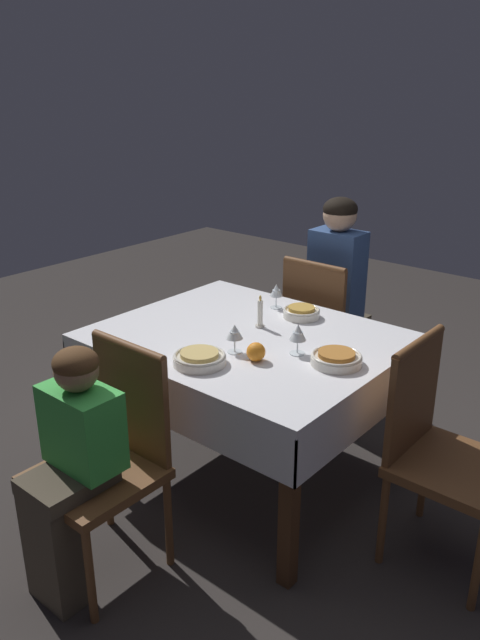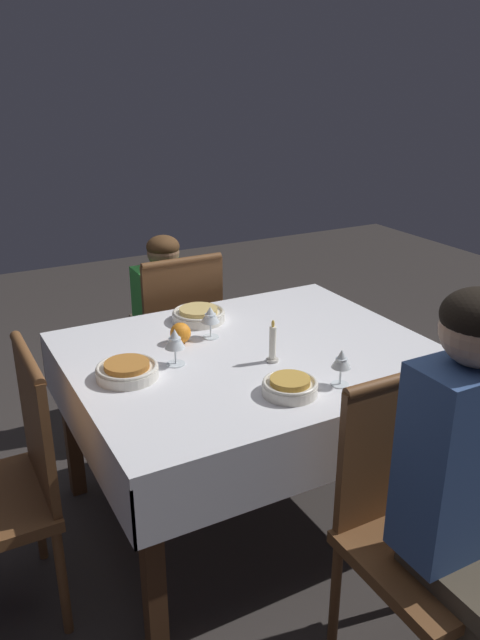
{
  "view_description": "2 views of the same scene",
  "coord_description": "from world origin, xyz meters",
  "px_view_note": "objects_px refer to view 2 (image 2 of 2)",
  "views": [
    {
      "loc": [
        1.7,
        -2.07,
        1.85
      ],
      "look_at": [
        -0.07,
        0.03,
        0.79
      ],
      "focal_mm": 35.0,
      "sensor_mm": 36.0,
      "label": 1
    },
    {
      "loc": [
        1.05,
        1.87,
        1.72
      ],
      "look_at": [
        0.09,
        0.08,
        0.91
      ],
      "focal_mm": 35.0,
      "sensor_mm": 36.0,
      "label": 2
    }
  ],
  "objects_px": {
    "person_adult_denim": "(469,494)",
    "orange_fruit": "(181,333)",
    "wine_glass_north": "(341,360)",
    "candle_centerpiece": "(273,346)",
    "chair_east": "(2,481)",
    "person_child_green": "(162,316)",
    "bowl_south": "(199,315)",
    "dining_table": "(252,371)",
    "chair_south": "(175,333)",
    "bowl_east": "(127,370)",
    "bowl_north": "(290,386)",
    "wine_glass_south": "(210,316)",
    "wine_glass_east": "(175,340)",
    "chair_north": "(418,520)"
  },
  "relations": [
    {
      "from": "bowl_north",
      "to": "bowl_east",
      "type": "relative_size",
      "value": 0.85
    },
    {
      "from": "chair_east",
      "to": "candle_centerpiece",
      "type": "height_order",
      "value": "chair_east"
    },
    {
      "from": "chair_east",
      "to": "wine_glass_east",
      "type": "bearing_deg",
      "value": 96.57
    },
    {
      "from": "chair_east",
      "to": "wine_glass_south",
      "type": "xyz_separation_m",
      "value": [
        -0.86,
        -0.24,
        0.33
      ]
    },
    {
      "from": "wine_glass_south",
      "to": "candle_centerpiece",
      "type": "distance_m",
      "value": 0.32
    },
    {
      "from": "bowl_south",
      "to": "wine_glass_south",
      "type": "relative_size",
      "value": 1.72
    },
    {
      "from": "chair_north",
      "to": "bowl_north",
      "type": "relative_size",
      "value": 5.08
    },
    {
      "from": "bowl_south",
      "to": "wine_glass_east",
      "type": "bearing_deg",
      "value": 54.22
    },
    {
      "from": "person_adult_denim",
      "to": "bowl_east",
      "type": "xyz_separation_m",
      "value": [
        0.58,
        -0.98,
        0.07
      ]
    },
    {
      "from": "dining_table",
      "to": "orange_fruit",
      "type": "xyz_separation_m",
      "value": [
        0.21,
        -0.2,
        0.12
      ]
    },
    {
      "from": "dining_table",
      "to": "person_adult_denim",
      "type": "height_order",
      "value": "person_adult_denim"
    },
    {
      "from": "dining_table",
      "to": "bowl_south",
      "type": "relative_size",
      "value": 6.02
    },
    {
      "from": "wine_glass_north",
      "to": "candle_centerpiece",
      "type": "distance_m",
      "value": 0.29
    },
    {
      "from": "chair_east",
      "to": "bowl_south",
      "type": "distance_m",
      "value": 1.02
    },
    {
      "from": "person_child_green",
      "to": "bowl_north",
      "type": "height_order",
      "value": "person_child_green"
    },
    {
      "from": "person_child_green",
      "to": "candle_centerpiece",
      "type": "height_order",
      "value": "person_child_green"
    },
    {
      "from": "bowl_east",
      "to": "wine_glass_east",
      "type": "relative_size",
      "value": 1.57
    },
    {
      "from": "person_adult_denim",
      "to": "orange_fruit",
      "type": "bearing_deg",
      "value": 104.55
    },
    {
      "from": "chair_south",
      "to": "wine_glass_east",
      "type": "xyz_separation_m",
      "value": [
        0.32,
        0.79,
        0.33
      ]
    },
    {
      "from": "chair_east",
      "to": "person_child_green",
      "type": "height_order",
      "value": "person_child_green"
    },
    {
      "from": "chair_south",
      "to": "bowl_east",
      "type": "xyz_separation_m",
      "value": [
        0.5,
        0.81,
        0.26
      ]
    },
    {
      "from": "chair_south",
      "to": "person_adult_denim",
      "type": "distance_m",
      "value": 1.81
    },
    {
      "from": "wine_glass_south",
      "to": "bowl_east",
      "type": "relative_size",
      "value": 0.6
    },
    {
      "from": "chair_south",
      "to": "orange_fruit",
      "type": "height_order",
      "value": "chair_south"
    },
    {
      "from": "chair_south",
      "to": "bowl_south",
      "type": "bearing_deg",
      "value": 81.44
    },
    {
      "from": "bowl_south",
      "to": "person_adult_denim",
      "type": "bearing_deg",
      "value": 96.16
    },
    {
      "from": "person_child_green",
      "to": "bowl_south",
      "type": "relative_size",
      "value": 4.42
    },
    {
      "from": "dining_table",
      "to": "wine_glass_east",
      "type": "bearing_deg",
      "value": -4.76
    },
    {
      "from": "wine_glass_east",
      "to": "person_adult_denim",
      "type": "bearing_deg",
      "value": 111.65
    },
    {
      "from": "chair_north",
      "to": "bowl_south",
      "type": "distance_m",
      "value": 1.23
    },
    {
      "from": "chair_north",
      "to": "wine_glass_east",
      "type": "height_order",
      "value": "chair_north"
    },
    {
      "from": "chair_north",
      "to": "bowl_north",
      "type": "height_order",
      "value": "chair_north"
    },
    {
      "from": "dining_table",
      "to": "chair_north",
      "type": "xyz_separation_m",
      "value": [
        -0.1,
        0.82,
        -0.15
      ]
    },
    {
      "from": "wine_glass_south",
      "to": "wine_glass_east",
      "type": "xyz_separation_m",
      "value": [
        0.22,
        0.16,
        0.0
      ]
    },
    {
      "from": "person_child_green",
      "to": "wine_glass_north",
      "type": "relative_size",
      "value": 7.61
    },
    {
      "from": "chair_east",
      "to": "person_child_green",
      "type": "bearing_deg",
      "value": 137.47
    },
    {
      "from": "dining_table",
      "to": "wine_glass_south",
      "type": "bearing_deg",
      "value": -66.69
    },
    {
      "from": "orange_fruit",
      "to": "bowl_south",
      "type": "bearing_deg",
      "value": -131.65
    },
    {
      "from": "chair_east",
      "to": "bowl_east",
      "type": "distance_m",
      "value": 0.53
    },
    {
      "from": "bowl_south",
      "to": "wine_glass_east",
      "type": "height_order",
      "value": "wine_glass_east"
    },
    {
      "from": "dining_table",
      "to": "wine_glass_east",
      "type": "distance_m",
      "value": 0.35
    },
    {
      "from": "chair_north",
      "to": "orange_fruit",
      "type": "bearing_deg",
      "value": 106.67
    },
    {
      "from": "chair_south",
      "to": "bowl_east",
      "type": "relative_size",
      "value": 4.33
    },
    {
      "from": "dining_table",
      "to": "candle_centerpiece",
      "type": "bearing_deg",
      "value": 99.66
    },
    {
      "from": "chair_north",
      "to": "person_adult_denim",
      "type": "height_order",
      "value": "person_adult_denim"
    },
    {
      "from": "chair_east",
      "to": "bowl_north",
      "type": "relative_size",
      "value": 5.08
    },
    {
      "from": "bowl_south",
      "to": "wine_glass_south",
      "type": "height_order",
      "value": "wine_glass_south"
    },
    {
      "from": "bowl_east",
      "to": "orange_fruit",
      "type": "distance_m",
      "value": 0.34
    },
    {
      "from": "chair_east",
      "to": "person_child_green",
      "type": "distance_m",
      "value": 1.42
    },
    {
      "from": "wine_glass_south",
      "to": "chair_north",
      "type": "bearing_deg",
      "value": 100.08
    }
  ]
}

